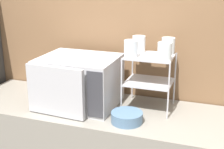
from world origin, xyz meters
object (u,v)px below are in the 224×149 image
(bowl, at_px, (127,117))
(dish_rack, at_px, (149,70))
(glass_back_left, at_px, (139,44))
(glass_front_right, at_px, (165,51))
(glass_front_left, at_px, (131,49))
(microwave, at_px, (78,81))
(glass_back_right, at_px, (168,46))

(bowl, bearing_deg, dish_rack, 74.61)
(glass_back_left, bearing_deg, glass_front_right, -37.47)
(glass_front_left, xyz_separation_m, glass_back_left, (0.01, 0.15, 0.00))
(glass_front_left, bearing_deg, glass_back_left, 86.10)
(microwave, distance_m, glass_front_right, 0.60)
(glass_back_right, xyz_separation_m, bowl, (-0.17, -0.32, -0.37))
(microwave, distance_m, bowl, 0.43)
(microwave, relative_size, dish_rack, 1.41)
(dish_rack, distance_m, bowl, 0.34)
(glass_front_right, bearing_deg, glass_front_left, -179.99)
(dish_rack, relative_size, glass_front_right, 3.37)
(microwave, height_order, dish_rack, dish_rack)
(microwave, relative_size, glass_front_left, 4.74)
(bowl, bearing_deg, glass_front_right, 45.18)
(glass_back_right, bearing_deg, glass_back_left, -178.63)
(glass_back_left, xyz_separation_m, bowl, (0.02, -0.32, -0.37))
(bowl, bearing_deg, microwave, 158.35)
(glass_front_left, height_order, glass_back_right, same)
(glass_front_right, height_order, bowl, glass_front_right)
(dish_rack, xyz_separation_m, glass_front_right, (0.10, -0.08, 0.15))
(glass_front_left, distance_m, glass_front_right, 0.20)
(glass_front_left, height_order, bowl, glass_front_left)
(glass_back_left, bearing_deg, bowl, -86.03)
(glass_front_right, distance_m, glass_back_left, 0.24)
(glass_front_left, relative_size, glass_front_right, 1.00)
(glass_back_right, relative_size, bowl, 0.56)
(glass_front_right, bearing_deg, glass_back_right, 92.00)
(glass_back_left, bearing_deg, glass_back_right, 1.37)
(dish_rack, relative_size, glass_front_left, 3.37)
(glass_front_left, bearing_deg, dish_rack, 37.88)
(glass_front_left, xyz_separation_m, glass_front_right, (0.20, 0.00, 0.00))
(dish_rack, bearing_deg, glass_front_left, -142.12)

